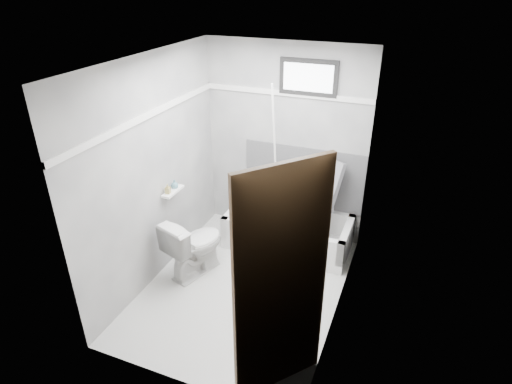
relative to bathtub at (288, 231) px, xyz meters
The scene contains 19 objects.
floor 0.97m from the bathtub, 101.77° to the right, with size 2.60×2.60×0.00m, color white.
ceiling 2.39m from the bathtub, 101.77° to the right, with size 2.60×2.60×0.00m, color silver.
wall_back 1.07m from the bathtub, 117.64° to the left, with size 2.00×0.02×2.40m, color slate.
wall_front 2.45m from the bathtub, 94.97° to the right, with size 2.00×0.02×2.40m, color slate.
wall_left 1.81m from the bathtub, 142.08° to the right, with size 0.02×2.60×2.40m, color slate.
wall_right 1.58m from the bathtub, 49.08° to the right, with size 0.02×2.60×2.40m, color slate.
bathtub is the anchor object (origin of this frame).
office_chair 0.46m from the bathtub, 15.67° to the left, with size 0.59×0.59×1.03m, color #5C5B5F, non-canonical shape.
toilet 1.20m from the bathtub, 133.12° to the right, with size 0.40×0.72×0.70m, color silver.
door 2.48m from the bathtub, 70.42° to the right, with size 0.78×0.78×2.00m, color #51351E, non-canonical shape.
window 1.85m from the bathtub, 81.00° to the left, with size 0.66×0.04×0.40m, color black, non-canonical shape.
backerboard 0.69m from the bathtub, 81.12° to the left, with size 1.50×0.02×0.78m, color #4C4C4F.
trim_back 1.66m from the bathtub, 118.49° to the left, with size 2.00×0.02×0.06m, color white.
trim_left 2.20m from the bathtub, 141.78° to the right, with size 0.02×2.60×0.06m, color white.
pole 0.88m from the bathtub, 150.52° to the left, with size 0.02×0.02×1.95m, color white.
shelf 1.50m from the bathtub, 147.19° to the right, with size 0.10×0.32×0.03m, color white.
soap_bottle_a 1.58m from the bathtub, 144.64° to the right, with size 0.05×0.05×0.12m, color #A29351.
soap_bottle_b 1.51m from the bathtub, 149.62° to the right, with size 0.08×0.08×0.10m, color teal.
faucet 0.62m from the bathtub, 139.19° to the left, with size 0.26×0.10×0.16m, color silver, non-canonical shape.
Camera 1 is at (1.47, -3.34, 3.07)m, focal length 30.00 mm.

